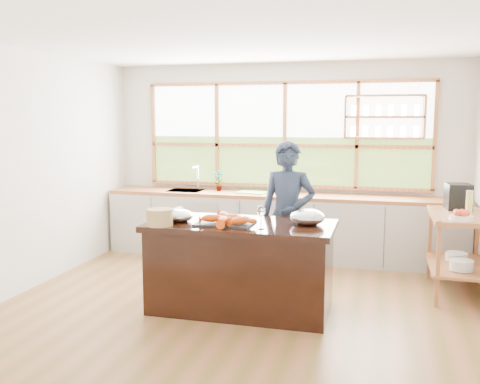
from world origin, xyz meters
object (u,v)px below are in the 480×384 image
(island, at_px, (241,266))
(cook, at_px, (287,217))
(wicker_basket, at_px, (160,217))
(espresso_machine, at_px, (458,197))

(island, bearing_deg, cook, 65.27)
(cook, distance_m, wicker_basket, 1.52)
(cook, relative_size, wicker_basket, 6.63)
(cook, bearing_deg, island, -114.03)
(island, distance_m, wicker_basket, 0.96)
(cook, xyz_separation_m, espresso_machine, (1.85, 0.65, 0.20))
(wicker_basket, bearing_deg, espresso_machine, 30.60)
(cook, distance_m, espresso_machine, 1.97)
(cook, bearing_deg, espresso_machine, 20.02)
(cook, xyz_separation_m, wicker_basket, (-1.07, -1.08, 0.14))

